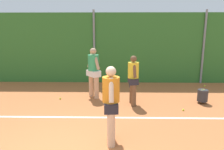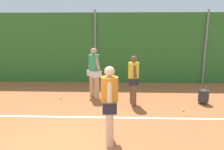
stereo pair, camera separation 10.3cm
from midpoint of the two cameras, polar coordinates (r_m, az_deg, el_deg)
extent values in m
plane|color=#B76638|center=(6.44, -8.26, -11.71)|extent=(27.85, 27.85, 0.00)
cube|color=#33702D|center=(10.49, -4.08, 7.19)|extent=(18.10, 0.25, 3.37)
cylinder|color=gray|center=(10.32, -4.18, 7.44)|extent=(0.10, 0.10, 3.49)
cylinder|color=gray|center=(11.05, 24.06, 6.74)|extent=(0.10, 0.10, 3.49)
cube|color=white|center=(6.58, -8.02, -11.14)|extent=(13.23, 0.10, 0.01)
cylinder|color=beige|center=(4.90, 0.00, -14.53)|extent=(0.18, 0.18, 0.79)
cylinder|color=beige|center=(5.21, -0.08, -12.79)|extent=(0.18, 0.18, 0.79)
cube|color=#23232D|center=(4.86, -0.04, -8.29)|extent=(0.34, 0.55, 0.21)
cylinder|color=orange|center=(4.73, -0.04, -3.88)|extent=(0.39, 0.39, 0.56)
sphere|color=beige|center=(4.64, -0.04, 0.97)|extent=(0.23, 0.23, 0.23)
cylinder|color=beige|center=(4.51, 0.01, -4.14)|extent=(0.12, 0.32, 0.53)
cylinder|color=beige|center=(4.93, -0.09, -2.70)|extent=(0.12, 0.32, 0.53)
cylinder|color=black|center=(5.13, -0.67, -6.55)|extent=(0.03, 0.03, 0.28)
torus|color=#26262B|center=(5.22, -0.66, -9.36)|extent=(0.04, 0.28, 0.28)
cylinder|color=brown|center=(7.31, 6.33, -5.53)|extent=(0.17, 0.17, 0.76)
cylinder|color=brown|center=(7.63, 5.86, -4.77)|extent=(0.17, 0.17, 0.76)
cube|color=#23232D|center=(7.34, 6.18, -1.56)|extent=(0.35, 0.54, 0.20)
cylinder|color=yellow|center=(7.27, 6.24, 1.28)|extent=(0.37, 0.37, 0.54)
sphere|color=brown|center=(7.20, 6.32, 4.33)|extent=(0.22, 0.22, 0.22)
cylinder|color=brown|center=(7.05, 6.57, 1.28)|extent=(0.13, 0.30, 0.51)
cylinder|color=brown|center=(7.46, 5.95, 1.89)|extent=(0.13, 0.30, 0.51)
cylinder|color=black|center=(7.61, 5.41, -0.72)|extent=(0.03, 0.03, 0.28)
torus|color=#26262B|center=(7.67, 5.37, -2.68)|extent=(0.06, 0.28, 0.28)
cylinder|color=tan|center=(8.10, -3.69, -3.42)|extent=(0.19, 0.19, 0.84)
cylinder|color=tan|center=(8.41, -5.07, -2.86)|extent=(0.19, 0.19, 0.84)
cube|color=white|center=(8.13, -4.46, 0.48)|extent=(0.61, 0.64, 0.22)
cylinder|color=#339E60|center=(8.06, -4.50, 3.34)|extent=(0.41, 0.41, 0.60)
sphere|color=tan|center=(8.00, -4.56, 6.40)|extent=(0.24, 0.24, 0.24)
cylinder|color=tan|center=(7.86, -3.61, 3.46)|extent=(0.26, 0.29, 0.57)
cylinder|color=tan|center=(8.25, -5.37, 3.85)|extent=(0.26, 0.29, 0.57)
cylinder|color=#2D2D33|center=(8.22, 23.73, -5.16)|extent=(0.36, 0.36, 0.42)
cylinder|color=#2D2D33|center=(8.34, 24.39, -6.78)|extent=(0.02, 0.02, 0.08)
cylinder|color=#2D2D33|center=(8.25, 22.76, -6.85)|extent=(0.02, 0.02, 0.08)
cylinder|color=#2D2D33|center=(8.41, 23.27, -6.54)|extent=(0.02, 0.02, 0.08)
sphere|color=#CCDB33|center=(8.21, 24.03, -3.83)|extent=(0.07, 0.07, 0.07)
sphere|color=#CCDB33|center=(8.14, 23.57, -3.93)|extent=(0.07, 0.07, 0.07)
sphere|color=#CCDB33|center=(7.13, 1.47, -8.89)|extent=(0.07, 0.07, 0.07)
sphere|color=#CCDB33|center=(8.31, -13.25, -6.11)|extent=(0.07, 0.07, 0.07)
sphere|color=#CCDB33|center=(10.72, 24.30, -2.74)|extent=(0.07, 0.07, 0.07)
sphere|color=#CCDB33|center=(11.65, -27.51, -1.92)|extent=(0.07, 0.07, 0.07)
sphere|color=#CCDB33|center=(7.34, 19.10, -8.96)|extent=(0.07, 0.07, 0.07)
sphere|color=#CCDB33|center=(10.03, 7.60, -2.73)|extent=(0.07, 0.07, 0.07)
camera|label=1|loc=(0.05, -89.56, 0.10)|focal=33.98mm
camera|label=2|loc=(0.05, 90.44, -0.10)|focal=33.98mm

